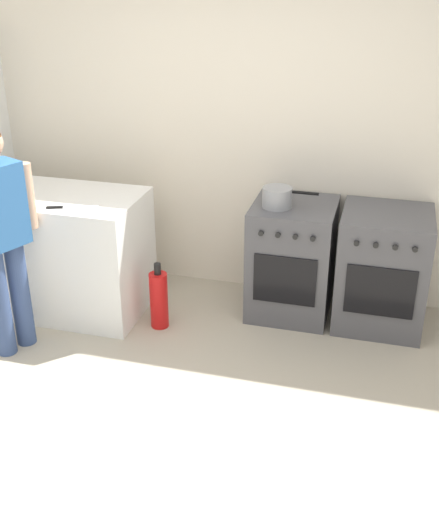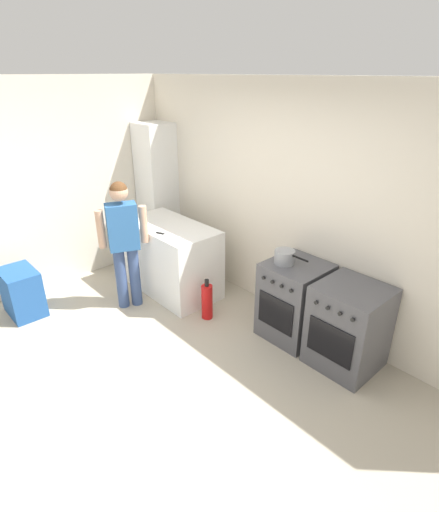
% 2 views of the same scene
% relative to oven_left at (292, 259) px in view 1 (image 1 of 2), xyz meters
% --- Properties ---
extents(ground_plane, '(8.00, 8.00, 0.00)m').
position_rel_oven_left_xyz_m(ground_plane, '(-0.35, -1.58, -0.43)').
color(ground_plane, '#ADA38E').
extents(back_wall, '(6.00, 0.10, 2.60)m').
position_rel_oven_left_xyz_m(back_wall, '(-0.35, 0.37, 0.87)').
color(back_wall, silver).
rests_on(back_wall, ground).
extents(counter_unit, '(1.30, 0.70, 0.90)m').
position_rel_oven_left_xyz_m(counter_unit, '(-1.70, -0.38, 0.02)').
color(counter_unit, white).
rests_on(counter_unit, ground).
extents(oven_left, '(0.59, 0.62, 0.85)m').
position_rel_oven_left_xyz_m(oven_left, '(0.00, 0.00, 0.00)').
color(oven_left, '#4C4C51').
rests_on(oven_left, ground).
extents(oven_right, '(0.62, 0.62, 0.85)m').
position_rel_oven_left_xyz_m(oven_right, '(0.65, 0.00, 0.00)').
color(oven_right, '#4C4C51').
rests_on(oven_right, ground).
extents(pot, '(0.39, 0.21, 0.14)m').
position_rel_oven_left_xyz_m(pot, '(-0.11, -0.08, 0.50)').
color(pot, gray).
rests_on(pot, oven_left).
extents(knife_bread, '(0.34, 0.15, 0.01)m').
position_rel_oven_left_xyz_m(knife_bread, '(-1.43, -0.59, 0.48)').
color(knife_bread, silver).
rests_on(knife_bread, counter_unit).
extents(fire_extinguisher, '(0.13, 0.13, 0.50)m').
position_rel_oven_left_xyz_m(fire_extinguisher, '(-0.87, -0.48, -0.21)').
color(fire_extinguisher, red).
rests_on(fire_extinguisher, ground).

